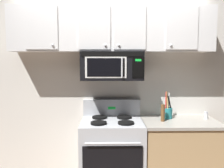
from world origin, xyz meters
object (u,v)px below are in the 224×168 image
at_px(utensil_crock_teal, 168,112).
at_px(pepper_mill, 163,113).
at_px(stove_range, 112,155).
at_px(over_range_microwave, 112,66).
at_px(salt_shaker, 206,115).

height_order(utensil_crock_teal, pepper_mill, utensil_crock_teal).
distance_m(stove_range, utensil_crock_teal, 0.89).
bearing_deg(over_range_microwave, salt_shaker, -1.60).
distance_m(stove_range, salt_shaker, 1.29).
bearing_deg(pepper_mill, utensil_crock_teal, 56.22).
distance_m(over_range_microwave, salt_shaker, 1.36).
xyz_separation_m(stove_range, utensil_crock_teal, (0.71, 0.11, 0.52)).
height_order(over_range_microwave, pepper_mill, over_range_microwave).
xyz_separation_m(over_range_microwave, pepper_mill, (0.62, -0.15, -0.57)).
bearing_deg(stove_range, pepper_mill, -2.73).
xyz_separation_m(stove_range, over_range_microwave, (-0.00, 0.12, 1.11)).
relative_size(over_range_microwave, salt_shaker, 8.34).
bearing_deg(over_range_microwave, pepper_mill, -13.26).
relative_size(stove_range, utensil_crock_teal, 3.18).
relative_size(over_range_microwave, pepper_mill, 3.67).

